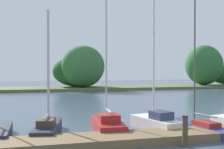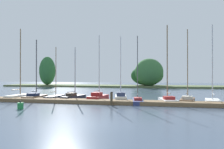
{
  "view_description": "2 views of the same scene",
  "coord_description": "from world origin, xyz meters",
  "views": [
    {
      "loc": [
        -5.75,
        -2.17,
        3.01
      ],
      "look_at": [
        -2.24,
        10.66,
        2.8
      ],
      "focal_mm": 46.24,
      "sensor_mm": 36.0,
      "label": 1
    },
    {
      "loc": [
        4.28,
        -11.71,
        2.62
      ],
      "look_at": [
        -0.75,
        11.22,
        2.79
      ],
      "focal_mm": 36.03,
      "sensor_mm": 36.0,
      "label": 2
    }
  ],
  "objects": [
    {
      "name": "sailboat_3",
      "position": [
        -5.1,
        11.56,
        0.39
      ],
      "size": [
        1.65,
        4.08,
        5.84
      ],
      "rotation": [
        0.0,
        0.0,
        1.38
      ],
      "color": "#232833",
      "rests_on": "ground"
    },
    {
      "name": "sailboat_6",
      "position": [
        2.02,
        10.35,
        0.28
      ],
      "size": [
        1.55,
        4.5,
        6.63
      ],
      "rotation": [
        0.0,
        0.0,
        1.71
      ],
      "color": "navy",
      "rests_on": "ground"
    },
    {
      "name": "dock_pier",
      "position": [
        0.0,
        9.1,
        0.17
      ],
      "size": [
        27.8,
        1.8,
        0.35
      ],
      "color": "brown",
      "rests_on": "ground"
    },
    {
      "name": "mooring_piling_1",
      "position": [
        -0.06,
        7.86,
        0.62
      ],
      "size": [
        0.25,
        0.25,
        1.22
      ],
      "color": "#4C3D28",
      "rests_on": "ground"
    },
    {
      "name": "sailboat_5",
      "position": [
        0.18,
        11.21,
        0.43
      ],
      "size": [
        1.75,
        3.54,
        6.77
      ],
      "rotation": [
        0.0,
        0.0,
        1.77
      ],
      "color": "silver",
      "rests_on": "ground"
    },
    {
      "name": "sailboat_4",
      "position": [
        -2.28,
        11.48,
        0.39
      ],
      "size": [
        1.5,
        3.95,
        7.03
      ],
      "rotation": [
        0.0,
        0.0,
        1.5
      ],
      "color": "maroon",
      "rests_on": "ground"
    },
    {
      "name": "far_shore",
      "position": [
        6.41,
        41.78,
        2.74
      ],
      "size": [
        69.41,
        8.0,
        7.53
      ],
      "color": "#56663D",
      "rests_on": "ground"
    }
  ]
}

